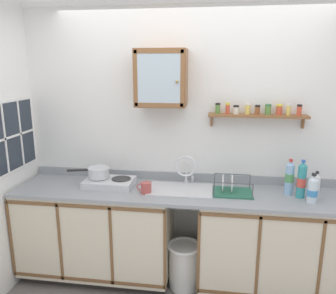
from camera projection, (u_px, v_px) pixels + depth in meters
back_wall at (191, 140)px, 3.19m from camera, size 3.78×0.07×2.61m
lower_cabinet_run at (97, 232)px, 3.21m from camera, size 1.43×0.60×0.88m
lower_cabinet_run_right at (282, 245)px, 2.97m from camera, size 1.47×0.60×0.88m
countertop at (188, 193)px, 2.98m from camera, size 3.14×0.63×0.03m
backsplash at (190, 177)px, 3.24m from camera, size 3.14×0.02×0.08m
sink at (181, 191)px, 3.03m from camera, size 0.58×0.41×0.41m
hot_plate_stove at (109, 182)px, 3.11m from camera, size 0.45×0.30×0.07m
saucepan at (98, 172)px, 3.12m from camera, size 0.38×0.20×0.10m
bottle_water_blue_0 at (290, 178)px, 2.88m from camera, size 0.07×0.07×0.32m
bottle_detergent_teal_1 at (302, 180)px, 2.81m from camera, size 0.07×0.07×0.33m
bottle_opaque_white_2 at (316, 185)px, 2.81m from camera, size 0.06×0.06×0.23m
bottle_water_clear_3 at (313, 190)px, 2.71m from camera, size 0.08×0.08×0.25m
dish_rack at (231, 190)px, 2.93m from camera, size 0.35×0.27×0.17m
mug at (146, 188)px, 2.92m from camera, size 0.13×0.09×0.10m
wall_cabinet at (161, 78)px, 2.94m from camera, size 0.45×0.28×0.50m
spice_shelf at (258, 114)px, 2.96m from camera, size 0.87×0.14×0.22m
window at (12, 136)px, 2.99m from camera, size 0.03×0.71×0.65m
trash_bin at (184, 265)px, 3.07m from camera, size 0.31×0.31×0.43m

